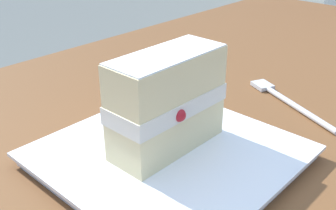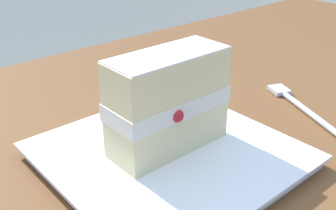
{
  "view_description": "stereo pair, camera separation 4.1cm",
  "coord_description": "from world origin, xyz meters",
  "px_view_note": "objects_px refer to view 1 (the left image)",
  "views": [
    {
      "loc": [
        0.43,
        0.25,
        1.01
      ],
      "look_at": [
        0.17,
        -0.0,
        0.83
      ],
      "focal_mm": 43.19,
      "sensor_mm": 36.0,
      "label": 1
    },
    {
      "loc": [
        0.41,
        0.28,
        1.01
      ],
      "look_at": [
        0.17,
        -0.0,
        0.83
      ],
      "focal_mm": 43.19,
      "sensor_mm": 36.0,
      "label": 2
    }
  ],
  "objects_px": {
    "cake_slice": "(167,102)",
    "dessert_fork": "(286,100)",
    "dessert_plate": "(168,155)",
    "patio_table": "(245,177)"
  },
  "relations": [
    {
      "from": "cake_slice",
      "to": "dessert_fork",
      "type": "distance_m",
      "value": 0.23
    },
    {
      "from": "cake_slice",
      "to": "dessert_plate",
      "type": "bearing_deg",
      "value": 49.22
    },
    {
      "from": "patio_table",
      "to": "cake_slice",
      "type": "relative_size",
      "value": 10.82
    },
    {
      "from": "dessert_plate",
      "to": "patio_table",
      "type": "bearing_deg",
      "value": 179.55
    },
    {
      "from": "patio_table",
      "to": "cake_slice",
      "type": "distance_m",
      "value": 0.24
    },
    {
      "from": "patio_table",
      "to": "dessert_fork",
      "type": "distance_m",
      "value": 0.13
    },
    {
      "from": "dessert_plate",
      "to": "cake_slice",
      "type": "bearing_deg",
      "value": -130.78
    },
    {
      "from": "patio_table",
      "to": "dessert_fork",
      "type": "relative_size",
      "value": 8.76
    },
    {
      "from": "patio_table",
      "to": "cake_slice",
      "type": "height_order",
      "value": "cake_slice"
    },
    {
      "from": "dessert_plate",
      "to": "cake_slice",
      "type": "distance_m",
      "value": 0.06
    }
  ]
}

